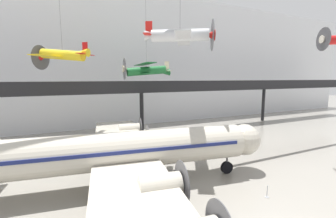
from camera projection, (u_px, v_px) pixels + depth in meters
hangar_back_wall at (127, 60)px, 47.75m from camera, size 140.00×3.00×27.95m
mezzanine_walkway at (143, 90)px, 39.21m from camera, size 110.00×3.20×9.65m
airliner_silver_main at (114, 152)px, 20.40m from camera, size 31.19×35.71×10.06m
suspended_plane_yellow_lowwing at (63, 55)px, 30.01m from camera, size 7.78×8.34×12.14m
suspended_plane_silver_racer at (180, 36)px, 23.86m from camera, size 7.81×8.72×10.49m
suspended_plane_green_biplane at (146, 70)px, 37.37m from camera, size 8.14×9.97×13.45m
stanchion_barrier at (267, 194)px, 19.25m from camera, size 0.36×0.36×1.08m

